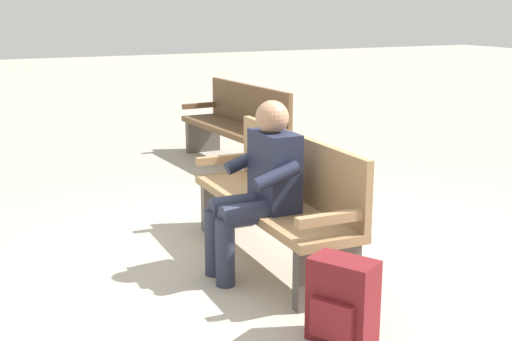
{
  "coord_description": "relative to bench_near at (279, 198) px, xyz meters",
  "views": [
    {
      "loc": [
        -4.04,
        2.04,
        1.78
      ],
      "look_at": [
        -0.08,
        0.15,
        0.7
      ],
      "focal_mm": 47.28,
      "sensor_mm": 36.0,
      "label": 1
    }
  ],
  "objects": [
    {
      "name": "ground_plane",
      "position": [
        0.0,
        0.07,
        -0.46
      ],
      "size": [
        40.0,
        40.0,
        0.0
      ],
      "primitive_type": "plane",
      "color": "#A89E8E"
    },
    {
      "name": "bench_near",
      "position": [
        0.0,
        0.0,
        0.0
      ],
      "size": [
        1.81,
        0.51,
        0.9
      ],
      "rotation": [
        0.0,
        0.0,
        -0.02
      ],
      "color": "#9E7A51",
      "rests_on": "ground"
    },
    {
      "name": "person_seated",
      "position": [
        -0.16,
        0.23,
        0.17
      ],
      "size": [
        0.58,
        0.58,
        1.18
      ],
      "rotation": [
        0.0,
        0.0,
        -0.02
      ],
      "color": "#1E2338",
      "rests_on": "ground"
    },
    {
      "name": "backpack",
      "position": [
        -1.22,
        0.25,
        -0.23
      ],
      "size": [
        0.41,
        0.36,
        0.47
      ],
      "rotation": [
        0.0,
        0.0,
        0.51
      ],
      "color": "maroon",
      "rests_on": "ground"
    },
    {
      "name": "bench_far",
      "position": [
        2.87,
        -0.96,
        0.0
      ],
      "size": [
        1.83,
        0.59,
        0.9
      ],
      "rotation": [
        0.0,
        0.0,
        0.06
      ],
      "color": "brown",
      "rests_on": "ground"
    }
  ]
}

